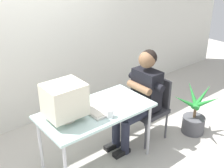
{
  "coord_description": "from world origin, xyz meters",
  "views": [
    {
      "loc": [
        -1.61,
        -2.27,
        2.35
      ],
      "look_at": [
        0.23,
        0.0,
        1.0
      ],
      "focal_mm": 45.2,
      "sensor_mm": 36.0,
      "label": 1
    }
  ],
  "objects_px": {
    "office_chair": "(150,105)",
    "potted_plant": "(194,117)",
    "keyboard": "(91,110)",
    "desk_mug": "(110,113)",
    "crt_monitor": "(65,100)",
    "desk": "(96,114)",
    "person_seated": "(140,94)"
  },
  "relations": [
    {
      "from": "office_chair",
      "to": "desk_mug",
      "type": "relative_size",
      "value": 8.97
    },
    {
      "from": "potted_plant",
      "to": "desk",
      "type": "bearing_deg",
      "value": 166.7
    },
    {
      "from": "desk_mug",
      "to": "potted_plant",
      "type": "bearing_deg",
      "value": -4.8
    },
    {
      "from": "office_chair",
      "to": "potted_plant",
      "type": "height_order",
      "value": "office_chair"
    },
    {
      "from": "office_chair",
      "to": "keyboard",
      "type": "bearing_deg",
      "value": -179.55
    },
    {
      "from": "person_seated",
      "to": "office_chair",
      "type": "bearing_deg",
      "value": -0.0
    },
    {
      "from": "potted_plant",
      "to": "person_seated",
      "type": "bearing_deg",
      "value": 154.58
    },
    {
      "from": "desk",
      "to": "potted_plant",
      "type": "distance_m",
      "value": 1.56
    },
    {
      "from": "keyboard",
      "to": "potted_plant",
      "type": "relative_size",
      "value": 0.6
    },
    {
      "from": "person_seated",
      "to": "desk",
      "type": "bearing_deg",
      "value": -179.24
    },
    {
      "from": "desk",
      "to": "person_seated",
      "type": "xyz_separation_m",
      "value": [
        0.71,
        0.01,
        0.02
      ]
    },
    {
      "from": "crt_monitor",
      "to": "desk_mug",
      "type": "distance_m",
      "value": 0.5
    },
    {
      "from": "potted_plant",
      "to": "desk_mug",
      "type": "distance_m",
      "value": 1.54
    },
    {
      "from": "desk",
      "to": "crt_monitor",
      "type": "xyz_separation_m",
      "value": [
        -0.37,
        0.03,
        0.3
      ]
    },
    {
      "from": "crt_monitor",
      "to": "person_seated",
      "type": "xyz_separation_m",
      "value": [
        1.09,
        -0.02,
        -0.28
      ]
    },
    {
      "from": "crt_monitor",
      "to": "person_seated",
      "type": "bearing_deg",
      "value": -0.96
    },
    {
      "from": "desk",
      "to": "office_chair",
      "type": "relative_size",
      "value": 1.52
    },
    {
      "from": "potted_plant",
      "to": "desk_mug",
      "type": "relative_size",
      "value": 7.62
    },
    {
      "from": "keyboard",
      "to": "desk_mug",
      "type": "relative_size",
      "value": 4.55
    },
    {
      "from": "crt_monitor",
      "to": "person_seated",
      "type": "relative_size",
      "value": 0.32
    },
    {
      "from": "potted_plant",
      "to": "crt_monitor",
      "type": "bearing_deg",
      "value": 168.5
    },
    {
      "from": "desk",
      "to": "potted_plant",
      "type": "xyz_separation_m",
      "value": [
        1.46,
        -0.34,
        -0.43
      ]
    },
    {
      "from": "person_seated",
      "to": "potted_plant",
      "type": "xyz_separation_m",
      "value": [
        0.75,
        -0.35,
        -0.45
      ]
    },
    {
      "from": "crt_monitor",
      "to": "potted_plant",
      "type": "bearing_deg",
      "value": -11.5
    },
    {
      "from": "office_chair",
      "to": "potted_plant",
      "type": "distance_m",
      "value": 0.69
    },
    {
      "from": "keyboard",
      "to": "desk_mug",
      "type": "distance_m",
      "value": 0.25
    },
    {
      "from": "desk",
      "to": "crt_monitor",
      "type": "height_order",
      "value": "crt_monitor"
    },
    {
      "from": "desk",
      "to": "person_seated",
      "type": "relative_size",
      "value": 1.01
    },
    {
      "from": "keyboard",
      "to": "crt_monitor",
      "type": "bearing_deg",
      "value": 175.11
    },
    {
      "from": "keyboard",
      "to": "person_seated",
      "type": "bearing_deg",
      "value": 0.56
    },
    {
      "from": "crt_monitor",
      "to": "desk_mug",
      "type": "bearing_deg",
      "value": -32.63
    },
    {
      "from": "desk",
      "to": "keyboard",
      "type": "distance_m",
      "value": 0.1
    }
  ]
}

